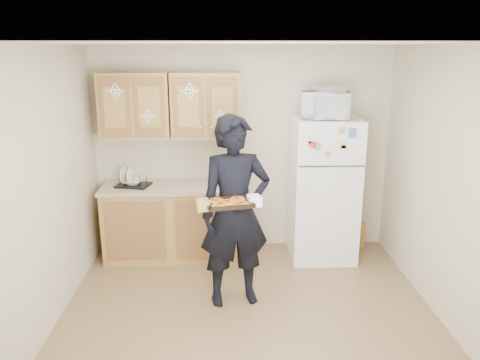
% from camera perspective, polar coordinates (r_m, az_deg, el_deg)
% --- Properties ---
extents(floor, '(3.60, 3.60, 0.00)m').
position_cam_1_polar(floor, '(4.58, 1.13, -16.83)').
color(floor, brown).
rests_on(floor, ground).
extents(ceiling, '(3.60, 3.60, 0.00)m').
position_cam_1_polar(ceiling, '(3.85, 1.34, 16.27)').
color(ceiling, beige).
rests_on(ceiling, wall_back).
extents(wall_back, '(3.60, 0.04, 2.50)m').
position_cam_1_polar(wall_back, '(5.78, 0.29, 3.65)').
color(wall_back, beige).
rests_on(wall_back, floor).
extents(wall_front, '(3.60, 0.04, 2.50)m').
position_cam_1_polar(wall_front, '(2.39, 3.55, -14.89)').
color(wall_front, beige).
rests_on(wall_front, floor).
extents(wall_left, '(0.04, 3.60, 2.50)m').
position_cam_1_polar(wall_left, '(4.34, -23.26, -1.83)').
color(wall_left, beige).
rests_on(wall_left, floor).
extents(wall_right, '(0.04, 3.60, 2.50)m').
position_cam_1_polar(wall_right, '(4.51, 24.73, -1.37)').
color(wall_right, beige).
rests_on(wall_right, floor).
extents(refrigerator, '(0.75, 0.70, 1.70)m').
position_cam_1_polar(refrigerator, '(5.64, 10.12, -1.11)').
color(refrigerator, white).
rests_on(refrigerator, floor).
extents(base_cabinet, '(1.60, 0.60, 0.86)m').
position_cam_1_polar(base_cabinet, '(5.74, -8.14, -5.15)').
color(base_cabinet, olive).
rests_on(base_cabinet, floor).
extents(countertop, '(1.64, 0.64, 0.04)m').
position_cam_1_polar(countertop, '(5.60, -8.32, -0.84)').
color(countertop, tan).
rests_on(countertop, base_cabinet).
extents(upper_cab_left, '(0.80, 0.33, 0.75)m').
position_cam_1_polar(upper_cab_left, '(5.60, -12.68, 8.84)').
color(upper_cab_left, olive).
rests_on(upper_cab_left, wall_back).
extents(upper_cab_right, '(0.80, 0.33, 0.75)m').
position_cam_1_polar(upper_cab_right, '(5.50, -4.16, 9.07)').
color(upper_cab_right, olive).
rests_on(upper_cab_right, wall_back).
extents(cereal_box, '(0.20, 0.07, 0.32)m').
position_cam_1_polar(cereal_box, '(6.21, 14.04, -6.50)').
color(cereal_box, '#E3B150').
rests_on(cereal_box, floor).
extents(person, '(0.77, 0.59, 1.89)m').
position_cam_1_polar(person, '(4.51, -0.59, -3.96)').
color(person, black).
rests_on(person, floor).
extents(baking_tray, '(0.47, 0.38, 0.04)m').
position_cam_1_polar(baking_tray, '(4.17, -1.38, -2.90)').
color(baking_tray, black).
rests_on(baking_tray, person).
extents(pizza_front_left, '(0.14, 0.14, 0.02)m').
position_cam_1_polar(pizza_front_left, '(4.08, -2.49, -3.09)').
color(pizza_front_left, orange).
rests_on(pizza_front_left, baking_tray).
extents(pizza_front_right, '(0.14, 0.14, 0.02)m').
position_cam_1_polar(pizza_front_right, '(4.12, 0.14, -2.88)').
color(pizza_front_right, orange).
rests_on(pizza_front_right, baking_tray).
extents(pizza_back_left, '(0.14, 0.14, 0.02)m').
position_cam_1_polar(pizza_back_left, '(4.21, -2.87, -2.50)').
color(pizza_back_left, orange).
rests_on(pizza_back_left, baking_tray).
extents(pizza_back_right, '(0.14, 0.14, 0.02)m').
position_cam_1_polar(pizza_back_right, '(4.25, -0.31, -2.30)').
color(pizza_back_right, orange).
rests_on(pizza_back_right, baking_tray).
extents(pizza_center, '(0.14, 0.14, 0.02)m').
position_cam_1_polar(pizza_center, '(4.17, -1.38, -2.69)').
color(pizza_center, orange).
rests_on(pizza_center, baking_tray).
extents(microwave, '(0.58, 0.44, 0.29)m').
position_cam_1_polar(microwave, '(5.38, 10.36, 8.93)').
color(microwave, white).
rests_on(microwave, refrigerator).
extents(foil_pan, '(0.35, 0.27, 0.07)m').
position_cam_1_polar(foil_pan, '(5.40, 10.91, 10.84)').
color(foil_pan, silver).
rests_on(foil_pan, microwave).
extents(dish_rack, '(0.43, 0.35, 0.15)m').
position_cam_1_polar(dish_rack, '(5.63, -12.90, 0.03)').
color(dish_rack, black).
rests_on(dish_rack, countertop).
extents(bowl, '(0.22, 0.22, 0.05)m').
position_cam_1_polar(bowl, '(5.64, -12.90, -0.27)').
color(bowl, silver).
rests_on(bowl, dish_rack).
extents(soap_bottle, '(0.10, 0.10, 0.18)m').
position_cam_1_polar(soap_bottle, '(5.44, -3.26, -0.00)').
color(soap_bottle, white).
rests_on(soap_bottle, countertop).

